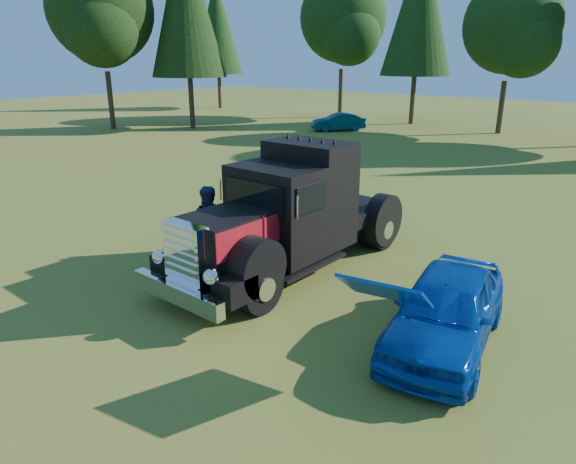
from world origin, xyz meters
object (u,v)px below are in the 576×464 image
Objects in this scene: hotrod_coupe at (446,309)px; distant_teal_car at (338,122)px; spectator_near at (244,225)px; diamond_t_truck at (287,219)px; spectator_far at (211,226)px.

hotrod_coupe reaches higher than distant_teal_car.
spectator_near is 24.31m from distant_teal_car.
distant_teal_car is (-17.56, 22.08, -0.09)m from hotrod_coupe.
hotrod_coupe is 5.86m from spectator_near.
hotrod_coupe is 2.60× the size of spectator_near.
hotrod_coupe is at bearing -87.78° from spectator_near.
diamond_t_truck is at bearing -18.62° from distant_teal_car.
diamond_t_truck reaches higher than hotrod_coupe.
spectator_near is at bearing -177.59° from diamond_t_truck.
hotrod_coupe is (4.41, -0.87, -0.58)m from diamond_t_truck.
distant_teal_car is at bearing 121.81° from diamond_t_truck.
spectator_near is (-1.39, -0.06, -0.44)m from diamond_t_truck.
diamond_t_truck is at bearing -20.95° from spectator_far.
hotrod_coupe is 2.21× the size of spectator_far.
spectator_far is at bearing 177.71° from spectator_near.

